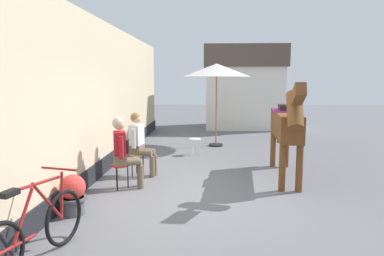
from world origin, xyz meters
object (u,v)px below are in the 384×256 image
Objects in this scene: saddled_horse_center at (286,125)px; seated_visitor_far at (140,141)px; spare_stool_white at (195,141)px; seated_visitor_near at (123,149)px; flower_planter_near at (73,194)px; leaning_bicycle at (35,231)px; cafe_parasol at (217,71)px.

seated_visitor_far is at bearing 177.59° from saddled_horse_center.
spare_stool_white is (-2.01, 2.34, -0.76)m from saddled_horse_center.
flower_planter_near is (-0.47, -1.37, -0.44)m from seated_visitor_near.
cafe_parasol reaches higher than leaning_bicycle.
cafe_parasol reaches higher than spare_stool_white.
flower_planter_near is at bearing -104.11° from seated_visitor_far.
cafe_parasol is at bearing 68.06° from seated_visitor_near.
seated_visitor_far reaches higher than flower_planter_near.
seated_visitor_near is at bearing -111.20° from spare_stool_white.
seated_visitor_near is at bearing -111.94° from cafe_parasol.
seated_visitor_near reaches higher than flower_planter_near.
saddled_horse_center reaches higher than leaning_bicycle.
seated_visitor_far is 2.44m from flower_planter_near.
saddled_horse_center is 5.19m from leaning_bicycle.
leaning_bicycle reaches higher than spare_stool_white.
seated_visitor_far is 3.15m from saddled_horse_center.
spare_stool_white is (-0.60, -1.38, -1.96)m from cafe_parasol.
seated_visitor_near is at bearing -97.11° from seated_visitor_far.
flower_planter_near is 1.39× the size of spare_stool_white.
seated_visitor_near is at bearing -165.59° from saddled_horse_center.
seated_visitor_far is at bearing 82.89° from seated_visitor_near.
flower_planter_near is at bearing -149.33° from saddled_horse_center.
cafe_parasol is at bearing 66.38° from spare_stool_white.
seated_visitor_near is 3.37m from saddled_horse_center.
saddled_horse_center is at bearing -69.20° from cafe_parasol.
saddled_horse_center is at bearing -2.41° from seated_visitor_far.
saddled_horse_center is 6.52× the size of spare_stool_white.
cafe_parasol reaches higher than flower_planter_near.
seated_visitor_far is 2.17× the size of flower_planter_near.
leaning_bicycle is 3.75× the size of spare_stool_white.
saddled_horse_center is 4.68× the size of flower_planter_near.
seated_visitor_near is 0.97m from seated_visitor_far.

